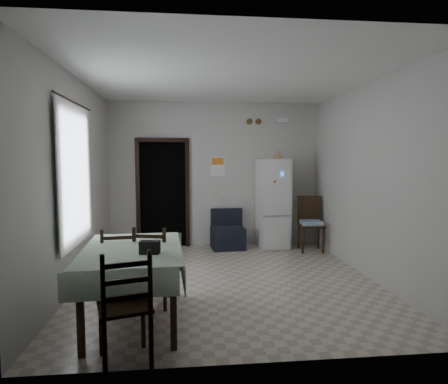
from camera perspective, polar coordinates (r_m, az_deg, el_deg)
ground at (r=5.62m, az=0.54°, el=-13.25°), size 4.50×4.50×0.00m
ceiling at (r=5.46m, az=0.57°, el=17.05°), size 4.20×4.50×0.02m
wall_back at (r=7.58m, az=-1.36°, el=2.67°), size 4.20×0.02×2.90m
wall_front at (r=3.13m, az=5.19°, el=-0.80°), size 4.20×0.02×2.90m
wall_left at (r=5.52m, az=-21.66°, el=1.41°), size 0.02×4.50×2.90m
wall_right at (r=5.96m, az=21.05°, el=1.68°), size 0.02×4.50×2.90m
doorway at (r=7.80m, az=-9.19°, el=-0.19°), size 1.06×0.52×2.22m
window_recess at (r=5.34m, az=-22.79°, el=2.33°), size 0.10×1.20×1.60m
curtain at (r=5.31m, az=-21.66°, el=2.36°), size 0.02×1.45×1.85m
curtain_rod at (r=5.35m, az=-21.89°, el=12.57°), size 0.02×1.60×0.02m
calendar at (r=7.57m, az=-0.98°, el=3.96°), size 0.28×0.02×0.40m
calendar_image at (r=7.56m, az=-0.98°, el=4.71°), size 0.24×0.01×0.14m
light_switch at (r=7.61m, az=-0.22°, el=0.04°), size 0.08×0.02×0.12m
vent_left at (r=7.69m, az=3.93°, el=10.68°), size 0.12×0.03×0.12m
vent_right at (r=7.72m, az=5.27°, el=10.65°), size 0.12×0.03×0.12m
emergency_light at (r=7.80m, az=8.76°, el=10.77°), size 0.25×0.07×0.09m
fridge at (r=7.49m, az=7.49°, el=-1.74°), size 0.63×0.63×1.77m
tan_cone at (r=7.44m, az=8.17°, el=5.69°), size 0.22×0.22×0.17m
navy_seat at (r=7.41m, az=0.56°, el=-5.70°), size 0.67×0.65×0.76m
corner_chair at (r=7.37m, az=13.14°, el=-4.78°), size 0.50×0.50×1.05m
dining_table at (r=4.28m, az=-13.66°, el=-13.59°), size 1.12×1.63×0.82m
black_bag at (r=3.88m, az=-11.24°, el=-8.25°), size 0.21×0.14×0.13m
dining_chair_far_left at (r=4.74m, az=-15.53°, el=-10.86°), size 0.45×0.45×0.97m
dining_chair_far_right at (r=4.68m, az=-10.54°, el=-10.89°), size 0.51×0.51×0.98m
dining_chair_near_head at (r=3.48m, az=-14.91°, el=-16.30°), size 0.54×0.54×1.02m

